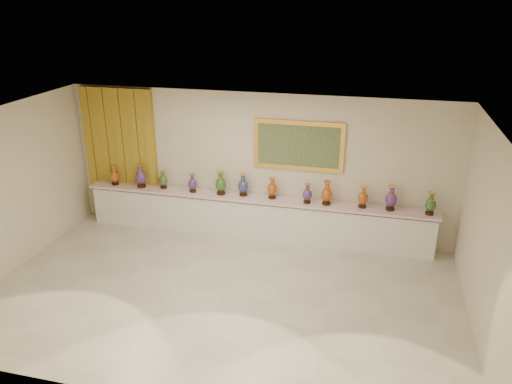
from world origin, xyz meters
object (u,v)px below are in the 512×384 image
at_px(counter, 255,217).
at_px(vase_1, 141,177).
at_px(vase_2, 163,180).
at_px(vase_0, 115,176).

bearing_deg(counter, vase_1, -178.84).
relative_size(vase_1, vase_2, 1.28).
xyz_separation_m(counter, vase_0, (-3.13, -0.05, 0.65)).
bearing_deg(vase_2, counter, -0.26).
xyz_separation_m(counter, vase_1, (-2.50, -0.05, 0.69)).
height_order(counter, vase_1, vase_1).
distance_m(vase_0, vase_1, 0.63).
relative_size(counter, vase_1, 14.29).
xyz_separation_m(vase_1, vase_2, (0.49, 0.06, -0.05)).
height_order(vase_1, vase_2, vase_1).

